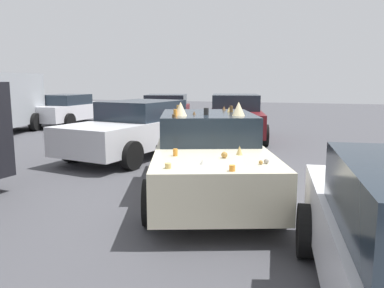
{
  "coord_description": "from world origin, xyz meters",
  "views": [
    {
      "loc": [
        -6.49,
        -1.71,
        2.01
      ],
      "look_at": [
        0.0,
        0.3,
        0.9
      ],
      "focal_mm": 36.32,
      "sensor_mm": 36.0,
      "label": 1
    }
  ],
  "objects_px": {
    "parked_sedan_row_back_center": "(166,112)",
    "parked_sedan_far_left": "(69,109)",
    "parked_sedan_near_left": "(235,117)",
    "parked_sedan_behind_left": "(137,128)",
    "art_car_decorated": "(208,154)"
  },
  "relations": [
    {
      "from": "art_car_decorated",
      "to": "parked_sedan_far_left",
      "type": "bearing_deg",
      "value": -153.38
    },
    {
      "from": "parked_sedan_near_left",
      "to": "parked_sedan_far_left",
      "type": "height_order",
      "value": "parked_sedan_near_left"
    },
    {
      "from": "parked_sedan_behind_left",
      "to": "parked_sedan_far_left",
      "type": "height_order",
      "value": "parked_sedan_behind_left"
    },
    {
      "from": "art_car_decorated",
      "to": "parked_sedan_far_left",
      "type": "xyz_separation_m",
      "value": [
        8.8,
        8.92,
        -0.01
      ]
    },
    {
      "from": "parked_sedan_row_back_center",
      "to": "parked_sedan_far_left",
      "type": "relative_size",
      "value": 0.94
    },
    {
      "from": "art_car_decorated",
      "to": "parked_sedan_near_left",
      "type": "xyz_separation_m",
      "value": [
        6.58,
        0.77,
        0.04
      ]
    },
    {
      "from": "art_car_decorated",
      "to": "parked_sedan_far_left",
      "type": "relative_size",
      "value": 1.1
    },
    {
      "from": "art_car_decorated",
      "to": "parked_sedan_row_back_center",
      "type": "distance_m",
      "value": 9.56
    },
    {
      "from": "parked_sedan_far_left",
      "to": "parked_sedan_near_left",
      "type": "bearing_deg",
      "value": -104.64
    },
    {
      "from": "parked_sedan_near_left",
      "to": "parked_sedan_behind_left",
      "type": "distance_m",
      "value": 4.16
    },
    {
      "from": "parked_sedan_behind_left",
      "to": "parked_sedan_far_left",
      "type": "xyz_separation_m",
      "value": [
        5.87,
        6.15,
        -0.03
      ]
    },
    {
      "from": "parked_sedan_row_back_center",
      "to": "art_car_decorated",
      "type": "bearing_deg",
      "value": 11.79
    },
    {
      "from": "parked_sedan_near_left",
      "to": "parked_sedan_row_back_center",
      "type": "relative_size",
      "value": 1.01
    },
    {
      "from": "art_car_decorated",
      "to": "parked_sedan_near_left",
      "type": "relative_size",
      "value": 1.16
    },
    {
      "from": "parked_sedan_near_left",
      "to": "parked_sedan_row_back_center",
      "type": "bearing_deg",
      "value": -133.79
    }
  ]
}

